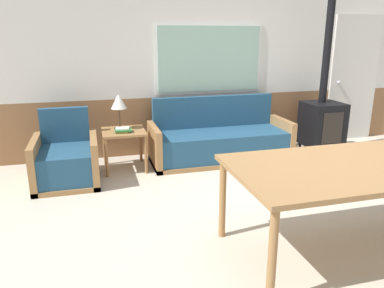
{
  "coord_description": "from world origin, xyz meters",
  "views": [
    {
      "loc": [
        -1.93,
        -2.84,
        1.76
      ],
      "look_at": [
        -0.85,
        1.09,
        0.57
      ],
      "focal_mm": 35.0,
      "sensor_mm": 36.0,
      "label": 1
    }
  ],
  "objects_px": {
    "dining_table": "(358,170)",
    "wood_stove": "(322,117)",
    "couch": "(220,142)",
    "side_table": "(124,137)",
    "table_lamp": "(119,103)",
    "armchair": "(66,162)"
  },
  "relations": [
    {
      "from": "table_lamp",
      "to": "couch",
      "type": "bearing_deg",
      "value": -3.04
    },
    {
      "from": "couch",
      "to": "side_table",
      "type": "xyz_separation_m",
      "value": [
        -1.36,
        -0.02,
        0.18
      ]
    },
    {
      "from": "dining_table",
      "to": "side_table",
      "type": "bearing_deg",
      "value": 123.51
    },
    {
      "from": "dining_table",
      "to": "table_lamp",
      "type": "bearing_deg",
      "value": 123.05
    },
    {
      "from": "table_lamp",
      "to": "wood_stove",
      "type": "height_order",
      "value": "wood_stove"
    },
    {
      "from": "side_table",
      "to": "dining_table",
      "type": "xyz_separation_m",
      "value": [
        1.65,
        -2.49,
        0.25
      ]
    },
    {
      "from": "side_table",
      "to": "wood_stove",
      "type": "distance_m",
      "value": 3.02
    },
    {
      "from": "couch",
      "to": "wood_stove",
      "type": "relative_size",
      "value": 0.83
    },
    {
      "from": "armchair",
      "to": "table_lamp",
      "type": "relative_size",
      "value": 1.83
    },
    {
      "from": "couch",
      "to": "wood_stove",
      "type": "bearing_deg",
      "value": -0.31
    },
    {
      "from": "dining_table",
      "to": "wood_stove",
      "type": "bearing_deg",
      "value": 61.35
    },
    {
      "from": "couch",
      "to": "side_table",
      "type": "distance_m",
      "value": 1.38
    },
    {
      "from": "couch",
      "to": "table_lamp",
      "type": "distance_m",
      "value": 1.53
    },
    {
      "from": "dining_table",
      "to": "armchair",
      "type": "bearing_deg",
      "value": 137.17
    },
    {
      "from": "dining_table",
      "to": "wood_stove",
      "type": "relative_size",
      "value": 0.87
    },
    {
      "from": "couch",
      "to": "table_lamp",
      "type": "relative_size",
      "value": 4.2
    },
    {
      "from": "armchair",
      "to": "side_table",
      "type": "xyz_separation_m",
      "value": [
        0.73,
        0.28,
        0.19
      ]
    },
    {
      "from": "armchair",
      "to": "dining_table",
      "type": "xyz_separation_m",
      "value": [
        2.39,
        -2.21,
        0.44
      ]
    },
    {
      "from": "side_table",
      "to": "dining_table",
      "type": "distance_m",
      "value": 3.0
    },
    {
      "from": "couch",
      "to": "dining_table",
      "type": "relative_size",
      "value": 0.95
    },
    {
      "from": "side_table",
      "to": "table_lamp",
      "type": "bearing_deg",
      "value": 109.66
    },
    {
      "from": "armchair",
      "to": "wood_stove",
      "type": "bearing_deg",
      "value": 3.45
    }
  ]
}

